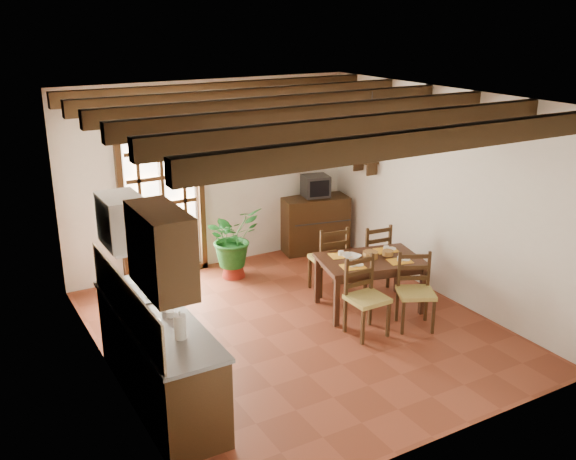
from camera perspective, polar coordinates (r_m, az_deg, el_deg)
ground_plane at (r=7.99m, az=0.81°, el=-8.75°), size 5.00×5.00×0.00m
room_shell at (r=7.33m, az=0.88°, el=3.93°), size 4.52×5.02×2.81m
ceiling_beams at (r=7.16m, az=0.91°, el=10.70°), size 4.50×4.34×0.20m
french_door at (r=9.34m, az=-11.11°, el=2.79°), size 1.26×0.11×2.32m
kitchen_counter at (r=6.58m, az=-11.48°, el=-10.95°), size 0.64×2.25×1.38m
upper_cabinet at (r=5.36m, az=-11.21°, el=-1.76°), size 0.35×0.80×0.70m
range_hood at (r=6.54m, az=-14.53°, el=0.71°), size 0.38×0.60×0.54m
counter_items at (r=6.44m, az=-12.02°, el=-6.84°), size 0.50×1.43×0.25m
dining_table at (r=8.34m, az=7.28°, el=-3.09°), size 1.44×1.09×0.70m
chair_near_left at (r=7.80m, az=6.95°, el=-7.19°), size 0.45×0.42×0.95m
chair_near_right at (r=8.07m, az=11.21°, el=-6.56°), size 0.57×0.56×0.93m
chair_far_left at (r=8.90m, az=3.61°, el=-3.64°), size 0.50×0.48×0.97m
chair_far_right at (r=9.14m, az=7.40°, el=-3.23°), size 0.47×0.45×0.94m
table_setting at (r=8.32m, az=7.30°, el=-2.66°), size 0.94×0.62×0.09m
table_bowl at (r=8.25m, az=5.73°, el=-2.41°), size 0.27×0.27×0.05m
sideboard at (r=10.37m, az=2.41°, el=0.53°), size 1.12×0.66×0.90m
crt_tv at (r=10.18m, az=2.48°, el=3.93°), size 0.46×0.44×0.34m
fuse_box at (r=10.17m, az=1.03°, el=7.78°), size 0.25×0.03×0.32m
plant_pot at (r=9.47m, az=-4.87°, el=-3.52°), size 0.34×0.34×0.21m
potted_plant at (r=9.31m, az=-4.95°, el=-0.90°), size 2.43×2.23×2.27m
wall_shelf at (r=9.85m, az=6.88°, el=5.86°), size 0.20×0.42×0.20m
shelf_vase at (r=9.82m, az=6.91°, el=6.65°), size 0.15×0.15×0.15m
shelf_flowers at (r=9.78m, az=6.96°, el=7.84°), size 0.14×0.14×0.36m
framed_picture at (r=9.80m, az=7.40°, el=8.98°), size 0.03×0.32×0.32m
pendant_lamp at (r=7.99m, az=7.29°, el=6.97°), size 0.36×0.36×0.84m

